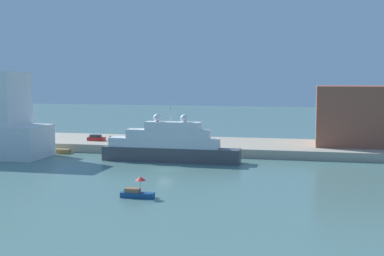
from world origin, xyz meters
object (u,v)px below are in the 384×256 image
(large_yacht, at_px, (169,146))
(person_figure, at_px, (110,140))
(work_barge, at_px, (58,151))
(parked_car, at_px, (96,138))
(harbor_building, at_px, (357,115))
(mooring_bollard, at_px, (192,145))
(small_motorboat, at_px, (137,192))

(large_yacht, height_order, person_figure, large_yacht)
(large_yacht, bearing_deg, work_barge, 169.17)
(work_barge, height_order, parked_car, parked_car)
(large_yacht, distance_m, harbor_building, 40.96)
(large_yacht, relative_size, work_barge, 4.93)
(work_barge, xyz_separation_m, parked_car, (4.73, 8.88, 1.86))
(work_barge, relative_size, harbor_building, 0.32)
(large_yacht, xyz_separation_m, parked_car, (-20.71, 13.75, -0.69))
(parked_car, bearing_deg, large_yacht, -33.58)
(work_barge, relative_size, mooring_bollard, 6.57)
(parked_car, height_order, mooring_bollard, parked_car)
(small_motorboat, relative_size, work_barge, 0.83)
(work_barge, xyz_separation_m, mooring_bollard, (27.93, 3.75, 1.69))
(large_yacht, relative_size, mooring_bollard, 32.35)
(small_motorboat, bearing_deg, person_figure, 116.41)
(work_barge, bearing_deg, person_figure, 28.64)
(large_yacht, xyz_separation_m, work_barge, (-25.44, 4.87, -2.55))
(large_yacht, bearing_deg, harbor_building, 29.06)
(work_barge, distance_m, parked_car, 10.23)
(work_barge, distance_m, mooring_bollard, 28.23)
(harbor_building, bearing_deg, large_yacht, -150.94)
(parked_car, height_order, person_figure, person_figure)
(person_figure, bearing_deg, harbor_building, 10.64)
(harbor_building, distance_m, parked_car, 56.85)
(work_barge, xyz_separation_m, harbor_building, (60.99, 14.89, 7.44))
(harbor_building, relative_size, mooring_bollard, 20.69)
(parked_car, bearing_deg, harbor_building, 6.10)
(person_figure, bearing_deg, large_yacht, -32.52)
(work_barge, distance_m, harbor_building, 63.22)
(person_figure, distance_m, mooring_bollard, 18.40)
(large_yacht, relative_size, small_motorboat, 5.93)
(person_figure, bearing_deg, mooring_bollard, -4.64)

